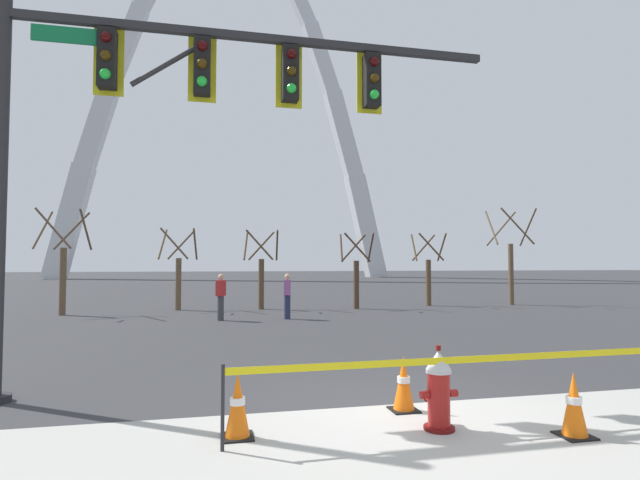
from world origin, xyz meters
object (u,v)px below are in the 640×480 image
Objects in this scene: fire_hydrant at (438,390)px; traffic_cone_by_hydrant at (404,384)px; traffic_cone_mid_sidewalk at (238,406)px; traffic_signal_gantry at (174,105)px; pedestrian_walking_left at (287,296)px; traffic_cone_curb_edge at (574,405)px; pedestrian_standing_center at (221,297)px; monument_arch at (228,116)px.

fire_hydrant is 0.82m from traffic_cone_by_hydrant.
traffic_signal_gantry reaches higher than traffic_cone_mid_sidewalk.
pedestrian_walking_left reaches higher than fire_hydrant.
traffic_cone_curb_edge is 0.09× the size of traffic_signal_gantry.
traffic_signal_gantry is (-3.20, 2.46, 3.94)m from fire_hydrant.
traffic_signal_gantry is 4.92× the size of pedestrian_standing_center.
traffic_cone_mid_sidewalk is 11.92m from pedestrian_standing_center.
traffic_cone_by_hydrant and traffic_cone_mid_sidewalk have the same top height.
traffic_cone_curb_edge is at bearing -84.22° from pedestrian_walking_left.
traffic_cone_mid_sidewalk is at bearing 174.21° from fire_hydrant.
traffic_cone_mid_sidewalk is at bearing -165.55° from traffic_cone_by_hydrant.
monument_arch is (-1.54, 64.20, 21.77)m from traffic_cone_curb_edge.
traffic_cone_mid_sidewalk is 0.46× the size of pedestrian_walking_left.
traffic_cone_mid_sidewalk is 4.70m from traffic_signal_gantry.
traffic_cone_mid_sidewalk is 12.13m from pedestrian_walking_left.
traffic_signal_gantry is at bearing -108.87° from pedestrian_walking_left.
traffic_signal_gantry is at bearing 142.45° from fire_hydrant.
traffic_cone_curb_edge is at bearing -88.62° from monument_arch.
traffic_signal_gantry is 10.37m from pedestrian_standing_center.
pedestrian_walking_left is at bearing 89.53° from fire_hydrant.
pedestrian_walking_left is at bearing 88.93° from traffic_cone_by_hydrant.
traffic_cone_curb_edge is at bearing -21.92° from fire_hydrant.
pedestrian_standing_center is (0.12, 11.91, 0.46)m from traffic_cone_mid_sidewalk.
traffic_cone_curb_edge is (1.38, -0.56, -0.11)m from fire_hydrant.
fire_hydrant is 12.12m from pedestrian_walking_left.
monument_arch is 32.20× the size of pedestrian_standing_center.
traffic_signal_gantry is at bearing -92.84° from monument_arch.
monument_arch is at bearing 87.16° from traffic_signal_gantry.
fire_hydrant is 0.02× the size of monument_arch.
monument_arch reaches higher than fire_hydrant.
pedestrian_walking_left is at bearing 71.13° from traffic_signal_gantry.
traffic_signal_gantry reaches higher than pedestrian_standing_center.
fire_hydrant is 67.23m from monument_arch.
fire_hydrant is at bearing -5.79° from traffic_cone_mid_sidewalk.
traffic_cone_by_hydrant is (-0.11, 0.81, -0.11)m from fire_hydrant.
monument_arch is at bearing 90.29° from pedestrian_walking_left.
pedestrian_standing_center is (-3.59, 12.70, 0.46)m from traffic_cone_curb_edge.
traffic_cone_by_hydrant is 1.00× the size of traffic_cone_mid_sidewalk.
traffic_cone_by_hydrant is 0.01× the size of monument_arch.
pedestrian_walking_left is (-1.28, 12.67, 0.46)m from traffic_cone_curb_edge.
pedestrian_standing_center reaches higher than traffic_cone_mid_sidewalk.
fire_hydrant reaches higher than traffic_cone_by_hydrant.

